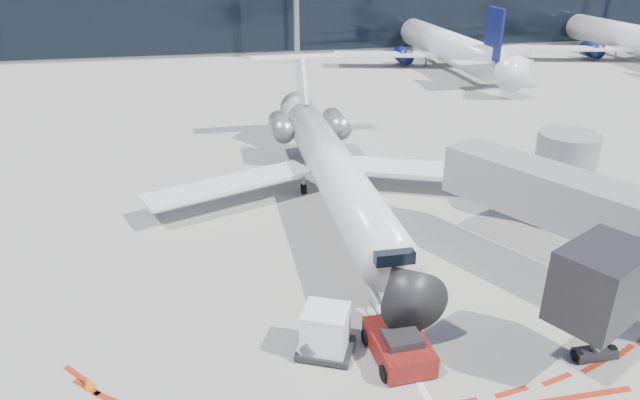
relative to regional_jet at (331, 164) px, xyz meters
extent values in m
plane|color=gray|center=(-0.22, -5.82, -2.24)|extent=(260.00, 260.00, 0.00)
cube|color=silver|center=(-0.22, -3.82, -2.24)|extent=(0.25, 40.00, 0.01)
cube|color=gray|center=(-0.22, 59.18, 2.76)|extent=(150.00, 24.00, 10.00)
cube|color=black|center=(-0.22, 47.13, 2.76)|extent=(150.00, 0.20, 9.00)
cube|color=gray|center=(8.78, -10.32, 1.36)|extent=(8.22, 12.61, 2.30)
cube|color=black|center=(5.72, -16.06, 1.36)|extent=(3.86, 3.44, 2.60)
cylinder|color=gray|center=(6.52, -15.66, -1.04)|extent=(0.36, 0.36, 2.40)
cube|color=black|center=(6.52, -15.66, -2.02)|extent=(1.60, 0.60, 0.30)
cylinder|color=gray|center=(11.83, -4.58, 0.16)|extent=(3.20, 3.20, 4.80)
cylinder|color=black|center=(11.83, -4.58, -1.99)|extent=(4.00, 4.00, 0.50)
cylinder|color=silver|center=(0.00, -1.11, -0.03)|extent=(2.54, 20.72, 2.54)
cone|color=black|center=(0.00, -12.78, -0.03)|extent=(2.54, 2.64, 2.54)
cone|color=silver|center=(0.00, 10.95, -0.03)|extent=(2.54, 3.39, 2.54)
cube|color=black|center=(0.00, -11.27, 0.49)|extent=(1.60, 1.32, 0.52)
cube|color=silver|center=(-5.84, 0.31, -0.88)|extent=(10.09, 5.98, 0.29)
cube|color=silver|center=(5.84, 0.31, -0.88)|extent=(10.09, 5.98, 0.29)
cube|color=silver|center=(0.00, 10.01, 2.23)|extent=(0.24, 4.42, 4.50)
cube|color=silver|center=(0.00, 11.98, 3.92)|extent=(6.78, 1.51, 0.15)
cylinder|color=slate|center=(-1.93, 7.18, 0.20)|extent=(1.41, 3.20, 1.41)
cylinder|color=slate|center=(1.93, 7.18, 0.20)|extent=(1.41, 3.20, 1.41)
cylinder|color=black|center=(0.00, -9.77, -1.98)|extent=(0.21, 0.53, 0.53)
cylinder|color=black|center=(-1.41, 1.25, -1.94)|extent=(0.28, 0.60, 0.60)
cylinder|color=black|center=(1.41, 1.25, -1.94)|extent=(0.28, 0.60, 0.60)
cylinder|color=gray|center=(0.00, -9.77, -1.73)|extent=(0.17, 0.17, 1.04)
cube|color=#510F0B|center=(-0.54, -14.21, -1.74)|extent=(2.00, 3.05, 0.83)
cube|color=black|center=(-0.52, -14.49, -1.18)|extent=(1.35, 1.17, 0.32)
cylinder|color=gray|center=(-0.64, -12.18, -1.92)|extent=(0.21, 2.41, 0.09)
cylinder|color=black|center=(-1.36, -15.27, -1.95)|extent=(0.29, 0.60, 0.59)
cylinder|color=black|center=(0.39, -15.18, -1.95)|extent=(0.29, 0.60, 0.59)
cylinder|color=black|center=(-1.46, -13.24, -1.95)|extent=(0.29, 0.60, 0.59)
cylinder|color=black|center=(0.29, -13.15, -1.95)|extent=(0.29, 0.60, 0.59)
cube|color=black|center=(-3.10, -13.42, -2.06)|extent=(2.53, 2.37, 0.22)
cube|color=white|center=(-3.10, -13.42, -1.16)|extent=(2.08, 2.03, 1.60)
cylinder|color=black|center=(-4.10, -13.69, -2.14)|extent=(0.17, 0.22, 0.20)
cylinder|color=black|center=(-2.63, -14.34, -2.14)|extent=(0.17, 0.22, 0.20)
cylinder|color=black|center=(-3.57, -12.49, -2.14)|extent=(0.17, 0.22, 0.20)
cylinder|color=black|center=(-2.10, -13.14, -2.14)|extent=(0.17, 0.22, 0.20)
cone|color=#D76A04|center=(-11.44, -13.67, -1.99)|extent=(0.36, 0.36, 0.50)
camera|label=1|loc=(-6.61, -30.06, 11.76)|focal=32.00mm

